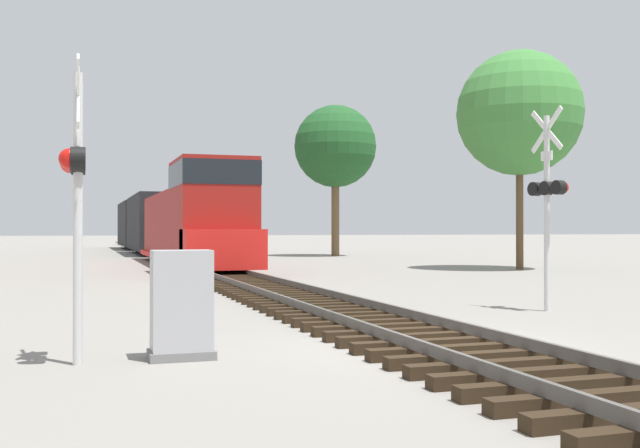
# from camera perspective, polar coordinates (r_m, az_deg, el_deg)

# --- Properties ---
(ground_plane) EXTENTS (400.00, 400.00, 0.00)m
(ground_plane) POSITION_cam_1_polar(r_m,az_deg,el_deg) (11.25, 8.18, -9.26)
(ground_plane) COLOR gray
(rail_track_bed) EXTENTS (2.60, 160.00, 0.31)m
(rail_track_bed) POSITION_cam_1_polar(r_m,az_deg,el_deg) (11.23, 8.18, -8.57)
(rail_track_bed) COLOR black
(rail_track_bed) RESTS_ON ground
(freight_train) EXTENTS (2.88, 47.80, 4.38)m
(freight_train) POSITION_cam_1_polar(r_m,az_deg,el_deg) (49.24, -12.25, -0.04)
(freight_train) COLOR maroon
(freight_train) RESTS_ON ground
(crossing_signal_near) EXTENTS (0.32, 1.00, 3.89)m
(crossing_signal_near) POSITION_cam_1_polar(r_m,az_deg,el_deg) (10.05, -18.13, 3.47)
(crossing_signal_near) COLOR silver
(crossing_signal_near) RESTS_ON ground
(crossing_signal_far) EXTENTS (0.44, 1.01, 4.30)m
(crossing_signal_far) POSITION_cam_1_polar(r_m,az_deg,el_deg) (16.56, 16.97, 2.21)
(crossing_signal_far) COLOR silver
(crossing_signal_far) RESTS_ON ground
(relay_cabinet) EXTENTS (0.87, 0.56, 1.45)m
(relay_cabinet) POSITION_cam_1_polar(r_m,az_deg,el_deg) (10.21, -10.51, -6.11)
(relay_cabinet) COLOR slate
(relay_cabinet) RESTS_ON ground
(tree_far_right) EXTENTS (5.36, 5.36, 9.40)m
(tree_far_right) POSITION_cam_1_polar(r_m,az_deg,el_deg) (33.54, 14.96, 8.14)
(tree_far_right) COLOR brown
(tree_far_right) RESTS_ON ground
(tree_mid_background) EXTENTS (5.28, 5.28, 9.70)m
(tree_mid_background) POSITION_cam_1_polar(r_m,az_deg,el_deg) (48.28, 1.18, 5.90)
(tree_mid_background) COLOR brown
(tree_mid_background) RESTS_ON ground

